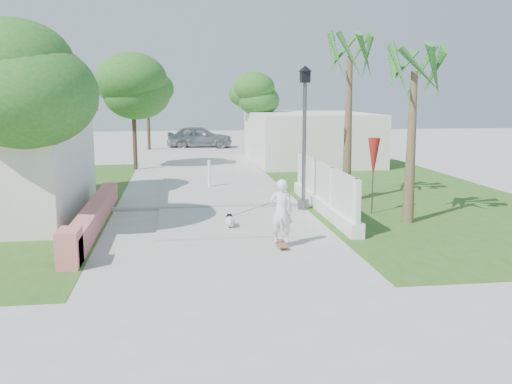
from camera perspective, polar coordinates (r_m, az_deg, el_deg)
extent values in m
plane|color=#B7B7B2|center=(12.36, -2.89, -7.11)|extent=(90.00, 90.00, 0.00)
cube|color=#B7B7B2|center=(31.99, -6.07, 3.34)|extent=(3.20, 36.00, 0.06)
cube|color=#999993|center=(18.16, -4.57, -1.49)|extent=(6.50, 0.25, 0.10)
cube|color=#2E571B|center=(21.64, 13.93, -0.04)|extent=(8.00, 20.00, 0.01)
cube|color=#D06C6A|center=(16.28, -15.83, -2.25)|extent=(0.45, 8.00, 0.60)
cube|color=#D06C6A|center=(12.60, -18.17, -5.37)|extent=(0.45, 0.80, 0.80)
cube|color=white|center=(17.68, 6.69, -1.33)|extent=(0.35, 7.00, 0.40)
cube|color=white|center=(17.55, 6.74, 1.07)|extent=(0.10, 7.00, 1.10)
cube|color=white|center=(14.56, 9.90, -1.61)|extent=(0.14, 0.14, 1.50)
cube|color=white|center=(16.63, 7.59, -0.13)|extent=(0.14, 0.14, 1.50)
cube|color=white|center=(18.73, 5.80, 1.02)|extent=(0.14, 0.14, 1.50)
cube|color=white|center=(20.66, 4.49, 1.85)|extent=(0.14, 0.14, 1.50)
cube|color=silver|center=(30.68, 5.33, 5.46)|extent=(6.00, 8.00, 2.60)
cylinder|color=#59595E|center=(18.05, 4.75, -1.23)|extent=(0.36, 0.36, 0.30)
cylinder|color=#59595E|center=(17.79, 4.84, 4.62)|extent=(0.12, 0.12, 4.00)
cube|color=black|center=(17.73, 4.94, 11.40)|extent=(0.28, 0.28, 0.35)
cone|color=black|center=(17.73, 4.95, 12.21)|extent=(0.44, 0.44, 0.18)
cylinder|color=white|center=(22.03, -4.69, 1.69)|extent=(0.12, 0.12, 1.00)
sphere|color=white|center=(21.96, -4.71, 3.03)|extent=(0.14, 0.14, 0.14)
cylinder|color=#59595E|center=(17.48, 11.60, 1.07)|extent=(0.04, 0.04, 2.00)
cone|color=#A72017|center=(17.39, 11.68, 3.35)|extent=(0.36, 0.36, 1.20)
cylinder|color=#4C3826|center=(15.27, -21.09, 2.88)|extent=(0.20, 0.20, 3.85)
ellipsoid|color=#1E5F1B|center=(15.18, -21.47, 9.07)|extent=(3.60, 3.60, 2.70)
ellipsoid|color=#1E5F1B|center=(14.95, -20.98, 10.44)|extent=(3.06, 3.06, 2.30)
ellipsoid|color=#1E5F1B|center=(15.44, -22.20, 11.63)|extent=(2.70, 2.70, 2.02)
cylinder|color=#4C3826|center=(20.85, -20.37, 4.11)|extent=(0.20, 0.20, 3.50)
ellipsoid|color=#1E5F1B|center=(20.77, -20.62, 8.23)|extent=(3.20, 3.20, 2.40)
ellipsoid|color=#1E5F1B|center=(20.53, -20.25, 9.22)|extent=(2.72, 2.72, 2.05)
ellipsoid|color=#1E5F1B|center=(21.01, -21.15, 10.12)|extent=(2.40, 2.40, 1.79)
cylinder|color=#4C3826|center=(27.90, -12.07, 6.15)|extent=(0.20, 0.20, 3.85)
ellipsoid|color=#1E5F1B|center=(27.85, -12.19, 9.54)|extent=(3.40, 3.40, 2.55)
ellipsoid|color=#1E5F1B|center=(27.64, -11.82, 10.27)|extent=(2.89, 2.89, 2.18)
ellipsoid|color=#1E5F1B|center=(28.07, -12.62, 10.95)|extent=(2.55, 2.55, 1.90)
cylinder|color=#4C3826|center=(32.11, -0.38, 6.50)|extent=(0.20, 0.20, 3.50)
ellipsoid|color=#1E5F1B|center=(32.06, -0.38, 9.17)|extent=(3.00, 3.00, 2.25)
ellipsoid|color=#1E5F1B|center=(31.89, 0.03, 9.80)|extent=(2.55, 2.55, 1.92)
ellipsoid|color=#1E5F1B|center=(32.23, -0.79, 10.42)|extent=(2.25, 2.25, 1.68)
cylinder|color=#4C3826|center=(37.86, -10.71, 7.09)|extent=(0.20, 0.20, 3.85)
ellipsoid|color=#1E5F1B|center=(37.82, -10.79, 9.59)|extent=(3.20, 3.20, 2.40)
ellipsoid|color=#1E5F1B|center=(37.61, -10.51, 10.13)|extent=(2.72, 2.72, 2.05)
ellipsoid|color=#1E5F1B|center=(38.04, -11.11, 10.63)|extent=(2.40, 2.40, 1.79)
cone|color=brown|center=(19.16, 9.18, 6.10)|extent=(0.32, 0.32, 4.80)
cone|color=brown|center=(16.36, 15.24, 4.22)|extent=(0.32, 0.32, 4.20)
cube|color=#91603A|center=(13.60, 2.50, -5.15)|extent=(0.28, 0.81, 0.02)
imported|color=white|center=(13.42, 2.53, -1.94)|extent=(0.58, 0.40, 1.53)
cylinder|color=gray|center=(13.33, 2.42, -5.71)|extent=(0.03, 0.06, 0.06)
cylinder|color=gray|center=(13.35, 3.03, -5.68)|extent=(0.03, 0.06, 0.06)
cylinder|color=gray|center=(13.87, 2.00, -5.08)|extent=(0.03, 0.06, 0.06)
cylinder|color=gray|center=(13.90, 2.58, -5.06)|extent=(0.03, 0.06, 0.06)
ellipsoid|color=silver|center=(15.30, -2.63, -2.98)|extent=(0.28, 0.45, 0.28)
sphere|color=black|center=(15.49, -2.69, -2.51)|extent=(0.18, 0.18, 0.18)
sphere|color=silver|center=(15.57, -2.71, -2.52)|extent=(0.08, 0.08, 0.08)
cone|color=black|center=(15.47, -2.84, -2.20)|extent=(0.05, 0.05, 0.06)
cone|color=black|center=(15.47, -2.53, -2.20)|extent=(0.05, 0.05, 0.06)
cylinder|color=silver|center=(15.43, -2.89, -3.44)|extent=(0.04, 0.04, 0.13)
cylinder|color=silver|center=(15.44, -2.42, -3.42)|extent=(0.04, 0.04, 0.13)
cylinder|color=silver|center=(15.23, -2.84, -3.62)|extent=(0.04, 0.04, 0.13)
cylinder|color=silver|center=(15.23, -2.36, -3.60)|extent=(0.04, 0.04, 0.13)
cylinder|color=silver|center=(15.08, -2.58, -2.88)|extent=(0.03, 0.11, 0.11)
imported|color=#9D9FA5|center=(38.79, -5.66, 5.53)|extent=(4.42, 1.90, 1.49)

